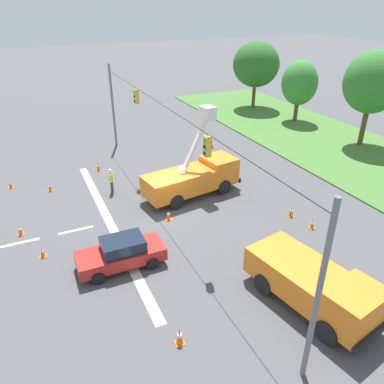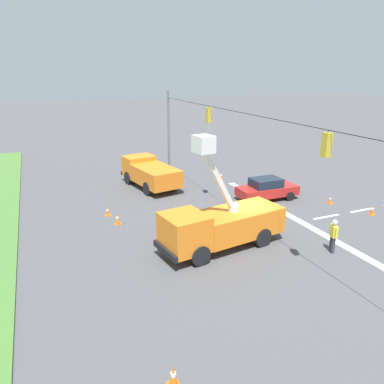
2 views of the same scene
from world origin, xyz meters
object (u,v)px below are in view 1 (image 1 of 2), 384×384
(tree_centre, at_px, (373,82))
(traffic_cone_lane_edge_b, at_px, (10,184))
(tree_far_west, at_px, (256,64))
(traffic_cone_mid_right, at_px, (291,211))
(utility_truck_support_near, at_px, (314,284))
(traffic_cone_mid_left, at_px, (212,145))
(road_worker, at_px, (111,179))
(traffic_cone_near_bucket, at_px, (169,215))
(utility_truck_bucket_lift, at_px, (194,177))
(traffic_cone_centre_line, at_px, (180,336))
(sedan_red, at_px, (121,253))
(traffic_cone_lane_edge_a, at_px, (98,167))
(tree_west, at_px, (299,83))
(traffic_cone_far_left, at_px, (312,224))
(traffic_cone_far_right, at_px, (50,187))
(traffic_cone_foreground_right, at_px, (42,252))
(traffic_cone_foreground_left, at_px, (20,230))

(tree_centre, height_order, traffic_cone_lane_edge_b, tree_centre)
(tree_far_west, xyz_separation_m, traffic_cone_mid_right, (22.89, -12.13, -4.78))
(utility_truck_support_near, distance_m, traffic_cone_mid_left, 19.74)
(road_worker, height_order, traffic_cone_near_bucket, road_worker)
(utility_truck_bucket_lift, bearing_deg, traffic_cone_mid_left, 144.53)
(utility_truck_support_near, relative_size, traffic_cone_centre_line, 8.21)
(sedan_red, height_order, traffic_cone_lane_edge_a, sedan_red)
(tree_west, relative_size, traffic_cone_far_left, 10.33)
(sedan_red, distance_m, traffic_cone_far_right, 10.47)
(utility_truck_bucket_lift, xyz_separation_m, traffic_cone_lane_edge_a, (-6.77, -5.07, -1.01))
(tree_centre, height_order, traffic_cone_mid_right, tree_centre)
(tree_far_west, xyz_separation_m, traffic_cone_foreground_right, (20.77, -26.44, -4.86))
(traffic_cone_far_left, bearing_deg, tree_centre, 124.34)
(traffic_cone_far_left, bearing_deg, tree_far_west, 154.18)
(traffic_cone_mid_left, height_order, traffic_cone_far_right, traffic_cone_mid_left)
(traffic_cone_foreground_left, xyz_separation_m, traffic_cone_centre_line, (10.77, 5.26, 0.06))
(utility_truck_bucket_lift, relative_size, traffic_cone_foreground_left, 10.68)
(tree_centre, bearing_deg, tree_west, -176.00)
(utility_truck_bucket_lift, relative_size, traffic_cone_lane_edge_a, 9.98)
(traffic_cone_lane_edge_b, bearing_deg, utility_truck_support_near, 32.78)
(traffic_cone_foreground_right, relative_size, traffic_cone_far_right, 0.91)
(tree_far_west, relative_size, road_worker, 4.37)
(tree_west, relative_size, traffic_cone_far_right, 9.98)
(utility_truck_support_near, relative_size, traffic_cone_lane_edge_a, 8.97)
(tree_west, distance_m, sedan_red, 29.17)
(utility_truck_support_near, xyz_separation_m, road_worker, (-14.28, -5.22, -0.16))
(sedan_red, relative_size, traffic_cone_mid_left, 6.20)
(traffic_cone_foreground_right, relative_size, traffic_cone_mid_left, 0.85)
(traffic_cone_lane_edge_b, bearing_deg, traffic_cone_mid_right, 53.41)
(tree_far_west, xyz_separation_m, traffic_cone_far_left, (24.51, -11.86, -4.84))
(sedan_red, bearing_deg, traffic_cone_mid_right, 91.74)
(road_worker, distance_m, traffic_cone_far_right, 4.44)
(traffic_cone_foreground_right, height_order, traffic_cone_lane_edge_b, traffic_cone_lane_edge_b)
(traffic_cone_far_right, bearing_deg, sedan_red, 13.04)
(tree_centre, relative_size, sedan_red, 1.93)
(sedan_red, height_order, traffic_cone_far_right, sedan_red)
(tree_west, relative_size, traffic_cone_foreground_left, 9.80)
(utility_truck_bucket_lift, height_order, utility_truck_support_near, utility_truck_bucket_lift)
(tree_centre, bearing_deg, traffic_cone_foreground_left, -84.58)
(traffic_cone_foreground_left, height_order, traffic_cone_centre_line, traffic_cone_centre_line)
(sedan_red, distance_m, traffic_cone_far_left, 11.10)
(utility_truck_bucket_lift, xyz_separation_m, traffic_cone_mid_right, (5.16, 4.21, -0.99))
(utility_truck_bucket_lift, xyz_separation_m, road_worker, (-2.67, -5.00, -0.35))
(tree_west, height_order, utility_truck_support_near, tree_west)
(traffic_cone_foreground_right, relative_size, traffic_cone_lane_edge_b, 0.99)
(traffic_cone_mid_left, height_order, traffic_cone_far_left, traffic_cone_mid_left)
(traffic_cone_lane_edge_b, xyz_separation_m, traffic_cone_far_left, (13.21, 15.87, 0.02))
(utility_truck_support_near, distance_m, traffic_cone_far_left, 6.50)
(traffic_cone_foreground_left, relative_size, traffic_cone_centre_line, 0.86)
(traffic_cone_near_bucket, relative_size, traffic_cone_lane_edge_a, 0.95)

